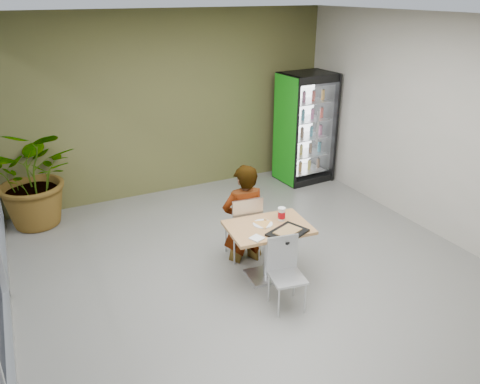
# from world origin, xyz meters

# --- Properties ---
(ground) EXTENTS (7.00, 7.00, 0.00)m
(ground) POSITION_xyz_m (0.00, 0.00, 0.00)
(ground) COLOR gray
(ground) RESTS_ON ground
(room_envelope) EXTENTS (6.00, 7.00, 3.20)m
(room_envelope) POSITION_xyz_m (0.00, 0.00, 1.60)
(room_envelope) COLOR beige
(room_envelope) RESTS_ON ground
(dining_table) EXTENTS (1.09, 0.81, 0.75)m
(dining_table) POSITION_xyz_m (0.09, 0.15, 0.54)
(dining_table) COLOR tan
(dining_table) RESTS_ON ground
(chair_far) EXTENTS (0.47, 0.47, 0.96)m
(chair_far) POSITION_xyz_m (0.02, 0.67, 0.56)
(chair_far) COLOR silver
(chair_far) RESTS_ON ground
(chair_near) EXTENTS (0.44, 0.44, 0.86)m
(chair_near) POSITION_xyz_m (-0.01, -0.41, 0.50)
(chair_near) COLOR silver
(chair_near) RESTS_ON ground
(seated_woman) EXTENTS (0.66, 0.47, 1.69)m
(seated_woman) POSITION_xyz_m (0.03, 0.72, 0.54)
(seated_woman) COLOR black
(seated_woman) RESTS_ON ground
(pizza_plate) EXTENTS (0.35, 0.34, 0.03)m
(pizza_plate) POSITION_xyz_m (0.04, 0.22, 0.77)
(pizza_plate) COLOR white
(pizza_plate) RESTS_ON dining_table
(soda_cup) EXTENTS (0.10, 0.10, 0.17)m
(soda_cup) POSITION_xyz_m (0.31, 0.22, 0.83)
(soda_cup) COLOR white
(soda_cup) RESTS_ON dining_table
(napkin_stack) EXTENTS (0.18, 0.18, 0.02)m
(napkin_stack) POSITION_xyz_m (-0.20, -0.08, 0.76)
(napkin_stack) COLOR white
(napkin_stack) RESTS_ON dining_table
(cafeteria_tray) EXTENTS (0.56, 0.49, 0.03)m
(cafeteria_tray) POSITION_xyz_m (0.19, -0.13, 0.76)
(cafeteria_tray) COLOR black
(cafeteria_tray) RESTS_ON dining_table
(beverage_fridge) EXTENTS (0.99, 0.78, 2.08)m
(beverage_fridge) POSITION_xyz_m (2.43, 2.85, 1.04)
(beverage_fridge) COLOR black
(beverage_fridge) RESTS_ON ground
(potted_plant) EXTENTS (1.87, 1.76, 1.64)m
(potted_plant) POSITION_xyz_m (-2.40, 3.09, 0.82)
(potted_plant) COLOR #2C6E2D
(potted_plant) RESTS_ON ground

